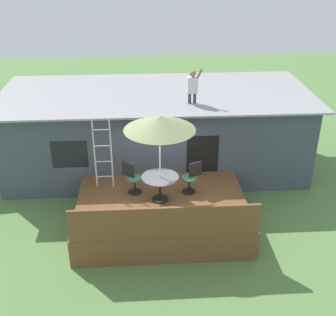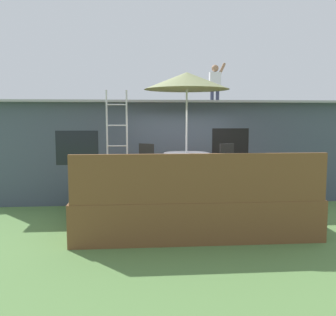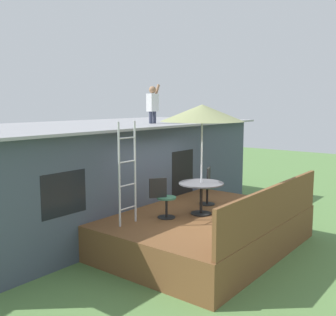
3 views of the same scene
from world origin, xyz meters
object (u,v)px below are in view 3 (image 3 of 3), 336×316
(person_figure, at_px, (153,102))
(patio_chair_left, at_px, (163,198))
(step_ladder, at_px, (127,173))
(patio_table, at_px, (201,190))
(patio_umbrella, at_px, (202,113))
(patio_chair_right, at_px, (208,186))

(person_figure, relative_size, patio_chair_left, 1.21)
(step_ladder, height_order, patio_chair_left, step_ladder)
(patio_table, relative_size, step_ladder, 0.47)
(person_figure, bearing_deg, step_ladder, -149.70)
(patio_table, relative_size, patio_chair_left, 1.13)
(person_figure, bearing_deg, patio_table, -115.26)
(step_ladder, distance_m, patio_chair_left, 1.09)
(patio_table, bearing_deg, patio_umbrella, -129.81)
(person_figure, height_order, patio_chair_left, person_figure)
(step_ladder, xyz_separation_m, person_figure, (2.74, 1.60, 1.50))
(patio_table, distance_m, patio_umbrella, 1.76)
(patio_umbrella, bearing_deg, patio_chair_right, 23.73)
(step_ladder, xyz_separation_m, patio_chair_right, (2.52, -0.41, -0.64))
(person_figure, xyz_separation_m, patio_chair_right, (-0.22, -2.01, -2.14))
(patio_umbrella, bearing_deg, person_figure, 64.74)
(step_ladder, bearing_deg, patio_table, -26.98)
(patio_table, distance_m, step_ladder, 1.87)
(person_figure, distance_m, patio_chair_right, 2.95)
(patio_table, relative_size, person_figure, 0.94)
(step_ladder, height_order, person_figure, person_figure)
(step_ladder, bearing_deg, person_figure, 30.30)
(patio_table, bearing_deg, patio_chair_right, 23.73)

